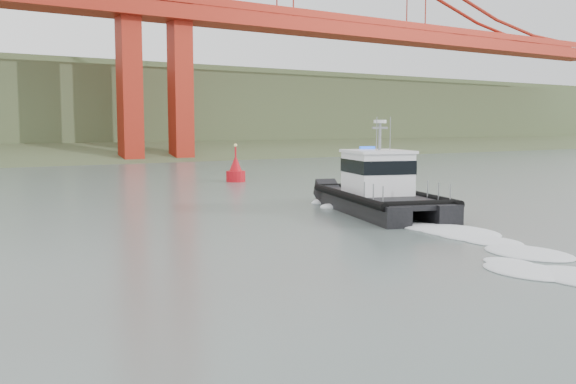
{
  "coord_description": "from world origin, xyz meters",
  "views": [
    {
      "loc": [
        -14.67,
        -16.25,
        5.29
      ],
      "look_at": [
        0.75,
        7.1,
        2.4
      ],
      "focal_mm": 40.0,
      "sensor_mm": 36.0,
      "label": 1
    }
  ],
  "objects": [
    {
      "name": "ground",
      "position": [
        0.0,
        0.0,
        0.0
      ],
      "size": [
        400.0,
        400.0,
        0.0
      ],
      "primitive_type": "plane",
      "color": "#52625C",
      "rests_on": "ground"
    },
    {
      "name": "patrol_boat",
      "position": [
        11.51,
        13.24,
        1.47
      ],
      "size": [
        7.97,
        12.82,
        5.85
      ],
      "rotation": [
        0.0,
        0.0,
        -0.32
      ],
      "color": "black",
      "rests_on": "ground"
    },
    {
      "name": "nav_buoy",
      "position": [
        14.75,
        37.33,
        1.01
      ],
      "size": [
        1.84,
        1.84,
        3.84
      ],
      "color": "red",
      "rests_on": "ground"
    }
  ]
}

